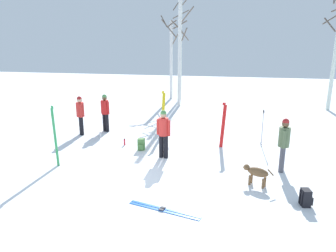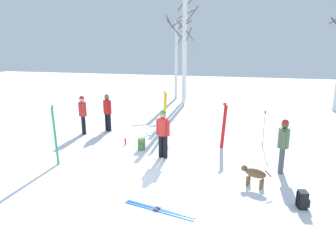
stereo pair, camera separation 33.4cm
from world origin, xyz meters
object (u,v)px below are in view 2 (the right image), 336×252
object	(u,v)px
ski_pair_planted_1	(165,113)
ski_pair_lying_0	(159,210)
ski_poles_0	(264,128)
backpack_1	(142,144)
ski_pair_planted_0	(55,135)
person_0	(283,143)
birch_tree_2	(184,47)
person_2	(83,112)
backpack_0	(303,200)
birch_tree_1	(186,48)
ski_pair_planted_2	(224,126)
person_1	(107,110)
dog	(254,174)
birch_tree_0	(176,57)
person_3	(163,131)
water_bottle_0	(102,135)
water_bottle_1	(125,142)

from	to	relation	value
ski_pair_planted_1	ski_pair_lying_0	bearing A→B (deg)	-76.69
ski_pair_planted_1	ski_poles_0	distance (m)	4.20
ski_pair_lying_0	backpack_1	bearing A→B (deg)	114.03
ski_pair_planted_0	ski_poles_0	bearing A→B (deg)	27.78
person_0	birch_tree_2	size ratio (longest dim) A/B	0.24
person_2	backpack_0	size ratio (longest dim) A/B	3.90
birch_tree_1	birch_tree_2	bearing A→B (deg)	-81.50
ski_pair_planted_2	backpack_1	size ratio (longest dim) A/B	4.03
person_1	ski_pair_planted_1	bearing A→B (deg)	1.44
ski_pair_planted_1	backpack_0	bearing A→B (deg)	-47.28
dog	ski_pair_lying_0	size ratio (longest dim) A/B	0.45
person_2	birch_tree_1	bearing A→B (deg)	74.05
person_1	birch_tree_2	distance (m)	7.51
ski_pair_planted_0	birch_tree_1	distance (m)	13.35
birch_tree_0	dog	bearing A→B (deg)	-68.61
birch_tree_2	person_3	bearing A→B (deg)	-83.05
ski_pair_planted_0	birch_tree_0	size ratio (longest dim) A/B	0.35
person_0	ski_poles_0	xyz separation A→B (m)	(-0.44, 2.48, -0.22)
person_2	person_1	bearing A→B (deg)	39.78
ski_pair_planted_2	water_bottle_0	xyz separation A→B (m)	(-5.16, 0.14, -0.77)
person_1	person_3	size ratio (longest dim) A/B	1.00
ski_poles_0	ski_pair_planted_2	bearing A→B (deg)	-160.13
ski_pair_planted_1	ski_pair_lying_0	distance (m)	6.49
ski_pair_planted_1	water_bottle_0	distance (m)	2.86
ski_pair_planted_2	birch_tree_2	size ratio (longest dim) A/B	0.25
birch_tree_1	birch_tree_0	bearing A→B (deg)	158.06
ski_pair_planted_1	person_2	bearing A→B (deg)	-167.61
ski_pair_planted_1	birch_tree_1	bearing A→B (deg)	95.22
water_bottle_1	person_0	bearing A→B (deg)	-13.36
birch_tree_1	person_1	bearing A→B (deg)	-102.00
person_2	water_bottle_0	size ratio (longest dim) A/B	7.13
person_3	birch_tree_2	distance (m)	9.81
ski_pair_planted_0	backpack_0	world-z (taller)	ski_pair_planted_0
water_bottle_0	ski_pair_lying_0	bearing A→B (deg)	-52.40
ski_pair_lying_0	water_bottle_0	world-z (taller)	water_bottle_0
ski_pair_lying_0	birch_tree_1	bearing A→B (deg)	98.63
ski_poles_0	water_bottle_0	bearing A→B (deg)	-176.51
birch_tree_0	birch_tree_1	xyz separation A→B (m)	(0.72, -0.29, 0.61)
ski_pair_planted_1	ski_pair_planted_0	bearing A→B (deg)	-121.83
ski_pair_planted_1	water_bottle_0	bearing A→B (deg)	-157.20
person_2	water_bottle_0	xyz separation A→B (m)	(1.01, -0.28, -0.87)
water_bottle_1	birch_tree_2	bearing A→B (deg)	85.33
person_1	person_0	bearing A→B (deg)	-22.92
person_2	ski_pair_planted_0	size ratio (longest dim) A/B	0.85
ski_pair_planted_1	backpack_1	distance (m)	2.31
dog	person_0	bearing A→B (deg)	55.24
backpack_1	birch_tree_1	world-z (taller)	birch_tree_1
person_0	ski_pair_planted_1	size ratio (longest dim) A/B	0.88
dog	ski_poles_0	xyz separation A→B (m)	(0.41, 3.70, 0.37)
person_2	birch_tree_1	distance (m)	10.25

